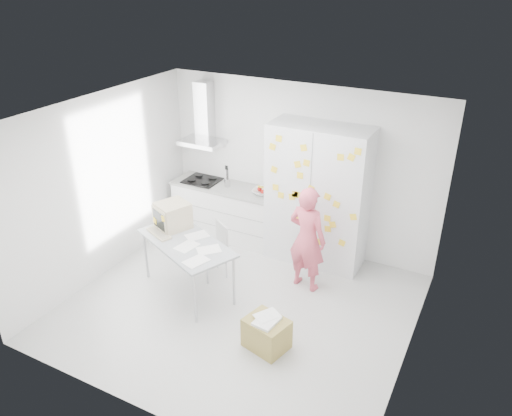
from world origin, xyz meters
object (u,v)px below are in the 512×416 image
at_px(person, 307,239).
at_px(desk, 177,227).
at_px(chair, 216,247).
at_px(cardboard_box, 267,333).

xyz_separation_m(person, desk, (-1.70, -0.71, 0.11)).
relative_size(chair, cardboard_box, 1.45).
relative_size(person, chair, 1.85).
bearing_deg(person, desk, 32.28).
bearing_deg(desk, chair, 66.41).
height_order(desk, chair, desk).
xyz_separation_m(chair, cardboard_box, (1.38, -1.08, -0.27)).
relative_size(person, cardboard_box, 2.69).
bearing_deg(cardboard_box, person, 93.10).
height_order(desk, cardboard_box, desk).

